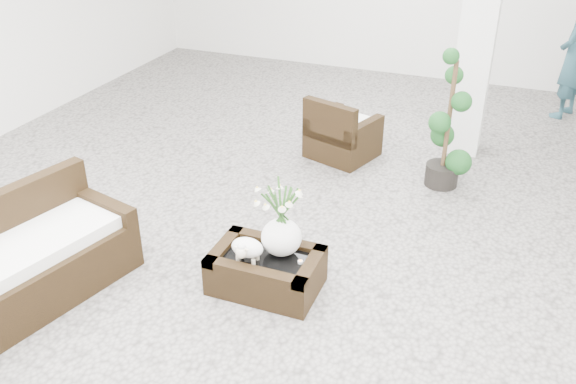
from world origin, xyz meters
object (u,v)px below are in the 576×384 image
at_px(armchair, 343,127).
at_px(topiary, 449,121).
at_px(loveseat, 31,251).
at_px(coffee_table, 266,272).

relative_size(armchair, topiary, 0.50).
bearing_deg(armchair, topiary, -175.71).
xyz_separation_m(loveseat, topiary, (2.82, 3.22, 0.33)).
distance_m(armchair, topiary, 1.34).
bearing_deg(coffee_table, topiary, 66.08).
height_order(loveseat, topiary, topiary).
bearing_deg(armchair, loveseat, 84.46).
distance_m(loveseat, topiary, 4.29).
bearing_deg(loveseat, topiary, -27.00).
bearing_deg(topiary, armchair, 165.87).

